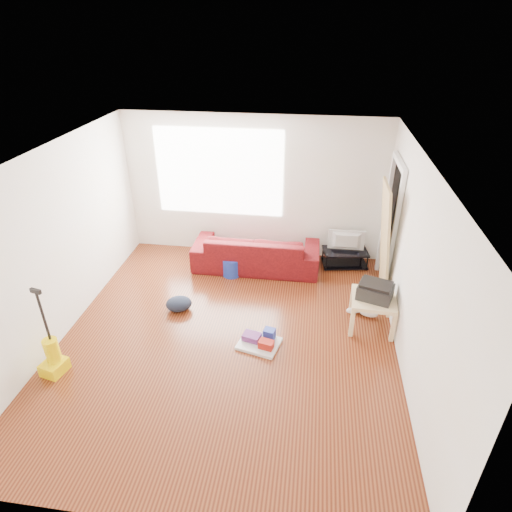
# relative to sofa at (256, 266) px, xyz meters

# --- Properties ---
(room) EXTENTS (4.51, 5.01, 2.51)m
(room) POSITION_rel_sofa_xyz_m (-0.05, -1.80, 1.25)
(room) COLOR #47190D
(room) RESTS_ON ground
(sofa) EXTENTS (2.15, 0.84, 0.63)m
(sofa) POSITION_rel_sofa_xyz_m (0.00, 0.00, 0.00)
(sofa) COLOR #34070C
(sofa) RESTS_ON ground
(tv_stand) EXTENTS (0.82, 0.55, 0.29)m
(tv_stand) POSITION_rel_sofa_xyz_m (1.53, 0.27, 0.15)
(tv_stand) COLOR black
(tv_stand) RESTS_ON ground
(tv) EXTENTS (0.63, 0.08, 0.36)m
(tv) POSITION_rel_sofa_xyz_m (1.53, 0.27, 0.47)
(tv) COLOR black
(tv) RESTS_ON tv_stand
(side_table) EXTENTS (0.63, 0.63, 0.49)m
(side_table) POSITION_rel_sofa_xyz_m (1.83, -1.40, 0.41)
(side_table) COLOR #DDB58A
(side_table) RESTS_ON ground
(printer) EXTENTS (0.54, 0.47, 0.24)m
(printer) POSITION_rel_sofa_xyz_m (1.83, -1.40, 0.60)
(printer) COLOR black
(printer) RESTS_ON side_table
(bucket) EXTENTS (0.39, 0.39, 0.31)m
(bucket) POSITION_rel_sofa_xyz_m (-0.38, -0.33, 0.00)
(bucket) COLOR #193098
(bucket) RESTS_ON ground
(toilet_paper) EXTENTS (0.13, 0.13, 0.12)m
(toilet_paper) POSITION_rel_sofa_xyz_m (-0.34, -0.34, 0.22)
(toilet_paper) COLOR silver
(toilet_paper) RESTS_ON bucket
(cleaning_tray) EXTENTS (0.62, 0.54, 0.19)m
(cleaning_tray) POSITION_rel_sofa_xyz_m (0.33, -2.01, 0.06)
(cleaning_tray) COLOR silver
(cleaning_tray) RESTS_ON ground
(backpack) EXTENTS (0.46, 0.41, 0.21)m
(backpack) POSITION_rel_sofa_xyz_m (-0.97, -1.41, 0.00)
(backpack) COLOR #171F2F
(backpack) RESTS_ON ground
(sneakers) EXTENTS (0.48, 0.25, 0.11)m
(sneakers) POSITION_rel_sofa_xyz_m (1.73, -1.15, 0.05)
(sneakers) COLOR white
(sneakers) RESTS_ON ground
(vacuum) EXTENTS (0.31, 0.33, 1.19)m
(vacuum) POSITION_rel_sofa_xyz_m (-2.12, -2.84, 0.22)
(vacuum) COLOR #F4D301
(vacuum) RESTS_ON ground
(door_panel) EXTENTS (0.23, 0.73, 1.82)m
(door_panel) POSITION_rel_sofa_xyz_m (2.01, -0.57, 0.00)
(door_panel) COLOR tan
(door_panel) RESTS_ON ground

